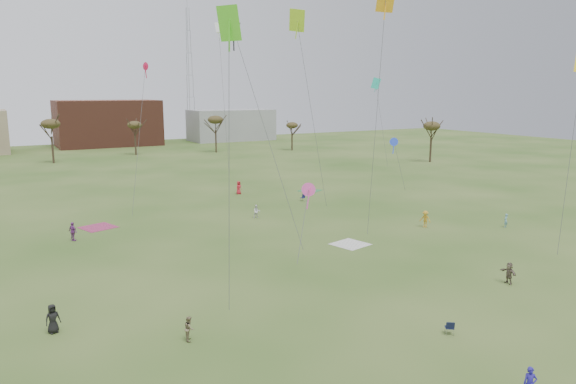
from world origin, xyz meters
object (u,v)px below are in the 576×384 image
flyer_near_right (530,384)px  camp_chair_right (303,199)px  radio_tower (189,74)px  camp_chair_center (449,330)px

flyer_near_right → camp_chair_right: flyer_near_right is taller
radio_tower → camp_chair_right: bearing=-100.4°
flyer_near_right → camp_chair_center: bearing=115.0°
flyer_near_right → camp_chair_right: (14.43, 45.03, -0.57)m
camp_chair_right → flyer_near_right: bearing=-37.2°
camp_chair_right → radio_tower: bearing=150.1°
flyer_near_right → camp_chair_center: (1.92, 6.86, -0.57)m
flyer_near_right → camp_chair_right: 47.29m
flyer_near_right → camp_chair_right: bearing=112.8°
flyer_near_right → radio_tower: (31.67, 139.23, 18.38)m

